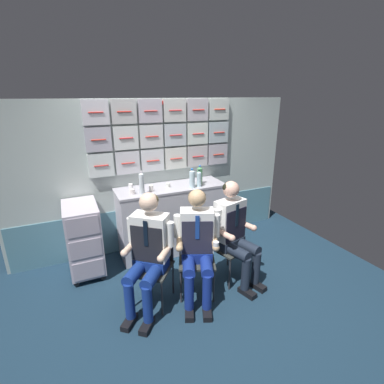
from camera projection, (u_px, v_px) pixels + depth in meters
name	position (u px, v px, depth m)	size (l,w,h in m)	color
ground	(200.00, 294.00, 3.34)	(4.80, 4.80, 0.04)	#182E40
galley_bulkhead	(160.00, 172.00, 4.14)	(4.20, 0.14, 2.15)	#B0BFB8
galley_counter	(172.00, 218.00, 4.13)	(1.53, 0.53, 0.98)	silver
service_trolley	(84.00, 237.00, 3.58)	(0.40, 0.65, 0.93)	black
folding_chair_left	(155.00, 257.00, 3.13)	(0.56, 0.56, 0.83)	#2D2D33
crew_member_left	(148.00, 248.00, 2.92)	(0.65, 0.69, 1.28)	black
folding_chair_right	(196.00, 249.00, 3.28)	(0.52, 0.52, 0.83)	#2D2D33
crew_member_right	(197.00, 242.00, 3.07)	(0.56, 0.69, 1.26)	black
folding_chair_by_counter	(224.00, 238.00, 3.53)	(0.49, 0.49, 0.83)	#2D2D33
crew_member_by_counter	(234.00, 229.00, 3.36)	(0.52, 0.68, 1.26)	black
water_bottle_short	(142.00, 184.00, 3.59)	(0.07, 0.07, 0.31)	silver
sparkling_bottle_green	(192.00, 179.00, 3.88)	(0.07, 0.07, 0.27)	silver
water_bottle_clear	(199.00, 179.00, 3.93)	(0.06, 0.06, 0.24)	silver
water_bottle_blue_cap	(200.00, 175.00, 4.03)	(0.07, 0.07, 0.28)	#52975D
espresso_cup_small	(131.00, 187.00, 3.81)	(0.06, 0.06, 0.09)	white
paper_cup_tan	(168.00, 185.00, 3.93)	(0.06, 0.06, 0.06)	silver
coffee_cup_spare	(151.00, 188.00, 3.76)	(0.06, 0.06, 0.09)	white
coffee_cup_white	(132.00, 192.00, 3.66)	(0.06, 0.06, 0.06)	silver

